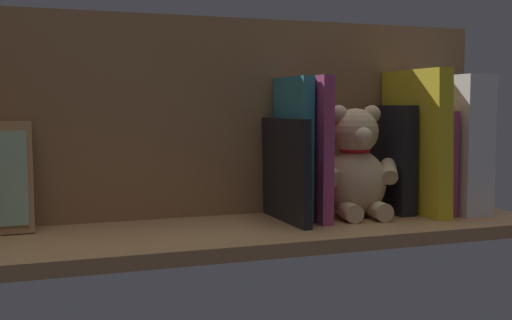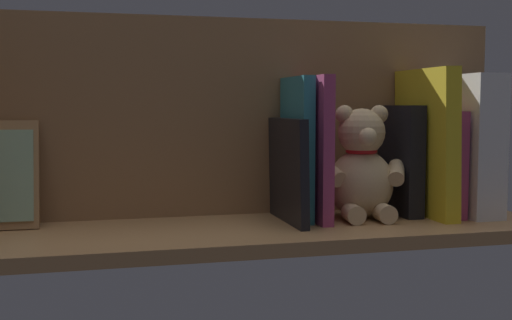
# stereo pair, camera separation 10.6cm
# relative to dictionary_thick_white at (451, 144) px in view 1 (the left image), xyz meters

# --- Properties ---
(ground_plane) EXTENTS (1.00, 0.29, 0.02)m
(ground_plane) POSITION_rel_dictionary_thick_white_xyz_m (0.40, 0.02, -0.14)
(ground_plane) COLOR #A87A4C
(shelf_back_panel) EXTENTS (1.00, 0.02, 0.36)m
(shelf_back_panel) POSITION_rel_dictionary_thick_white_xyz_m (0.40, -0.10, 0.05)
(shelf_back_panel) COLOR #9B6F47
(shelf_back_panel) RESTS_ON ground_plane
(dictionary_thick_white) EXTENTS (0.06, 0.18, 0.25)m
(dictionary_thick_white) POSITION_rel_dictionary_thick_white_xyz_m (0.00, 0.00, 0.00)
(dictionary_thick_white) COLOR white
(dictionary_thick_white) RESTS_ON ground_plane
(book_0) EXTENTS (0.03, 0.16, 0.19)m
(book_0) POSITION_rel_dictionary_thick_white_xyz_m (0.05, -0.01, -0.03)
(book_0) COLOR #B23F72
(book_0) RESTS_ON ground_plane
(book_1) EXTENTS (0.04, 0.18, 0.26)m
(book_1) POSITION_rel_dictionary_thick_white_xyz_m (0.08, 0.00, 0.00)
(book_1) COLOR yellow
(book_1) RESTS_ON ground_plane
(book_2) EXTENTS (0.03, 0.13, 0.20)m
(book_2) POSITION_rel_dictionary_thick_white_xyz_m (0.12, -0.03, -0.03)
(book_2) COLOR black
(book_2) RESTS_ON ground_plane
(teddy_bear) EXTENTS (0.16, 0.14, 0.20)m
(teddy_bear) POSITION_rel_dictionary_thick_white_xyz_m (0.20, -0.00, -0.04)
(teddy_bear) COLOR #D1B284
(teddy_bear) RESTS_ON ground_plane
(book_3) EXTENTS (0.02, 0.16, 0.25)m
(book_3) POSITION_rel_dictionary_thick_white_xyz_m (0.29, -0.01, -0.00)
(book_3) COLOR #B23F72
(book_3) RESTS_ON ground_plane
(book_4) EXTENTS (0.02, 0.14, 0.25)m
(book_4) POSITION_rel_dictionary_thick_white_xyz_m (0.32, -0.02, -0.00)
(book_4) COLOR teal
(book_4) RESTS_ON ground_plane
(book_5) EXTENTS (0.02, 0.18, 0.18)m
(book_5) POSITION_rel_dictionary_thick_white_xyz_m (0.34, 0.00, -0.04)
(book_5) COLOR black
(book_5) RESTS_ON ground_plane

